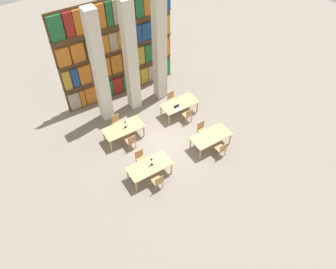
{
  "coord_description": "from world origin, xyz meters",
  "views": [
    {
      "loc": [
        -5.81,
        -9.31,
        12.01
      ],
      "look_at": [
        0.0,
        -0.14,
        0.65
      ],
      "focal_mm": 35.0,
      "sensor_mm": 36.0,
      "label": 1
    }
  ],
  "objects_px": {
    "chair_6": "(188,115)",
    "desk_lamp_1": "(125,123)",
    "reading_table_1": "(211,137)",
    "chair_0": "(158,181)",
    "chair_5": "(117,122)",
    "pillar_right": "(160,49)",
    "reading_table_3": "(179,104)",
    "desk_lamp_0": "(152,160)",
    "chair_7": "(172,99)",
    "reading_table_0": "(149,167)",
    "reading_table_2": "(123,129)",
    "chair_4": "(131,141)",
    "chair_3": "(202,129)",
    "laptop": "(177,108)",
    "pillar_left": "(99,69)",
    "chair_2": "(221,149)",
    "chair_1": "(141,158)",
    "pillar_center": "(131,59)"
  },
  "relations": [
    {
      "from": "chair_2",
      "to": "chair_4",
      "type": "xyz_separation_m",
      "value": [
        -3.34,
        2.71,
        0.0
      ]
    },
    {
      "from": "chair_0",
      "to": "chair_5",
      "type": "distance_m",
      "value": 4.22
    },
    {
      "from": "pillar_right",
      "to": "reading_table_3",
      "type": "bearing_deg",
      "value": -89.52
    },
    {
      "from": "reading_table_1",
      "to": "desk_lamp_1",
      "type": "bearing_deg",
      "value": 139.7
    },
    {
      "from": "laptop",
      "to": "chair_4",
      "type": "bearing_deg",
      "value": -169.93
    },
    {
      "from": "desk_lamp_0",
      "to": "chair_3",
      "type": "height_order",
      "value": "desk_lamp_0"
    },
    {
      "from": "chair_3",
      "to": "chair_4",
      "type": "distance_m",
      "value": 3.55
    },
    {
      "from": "pillar_center",
      "to": "laptop",
      "type": "distance_m",
      "value": 3.4
    },
    {
      "from": "reading_table_2",
      "to": "chair_4",
      "type": "xyz_separation_m",
      "value": [
        -0.0,
        -0.76,
        -0.16
      ]
    },
    {
      "from": "chair_4",
      "to": "desk_lamp_1",
      "type": "xyz_separation_m",
      "value": [
        0.13,
        0.74,
        0.53
      ]
    },
    {
      "from": "pillar_center",
      "to": "desk_lamp_1",
      "type": "xyz_separation_m",
      "value": [
        -1.52,
        -1.97,
        -1.99
      ]
    },
    {
      "from": "chair_1",
      "to": "chair_7",
      "type": "relative_size",
      "value": 1.0
    },
    {
      "from": "chair_3",
      "to": "chair_6",
      "type": "relative_size",
      "value": 1.0
    },
    {
      "from": "pillar_right",
      "to": "chair_2",
      "type": "bearing_deg",
      "value": -89.7
    },
    {
      "from": "pillar_center",
      "to": "chair_3",
      "type": "height_order",
      "value": "pillar_center"
    },
    {
      "from": "chair_2",
      "to": "chair_5",
      "type": "height_order",
      "value": "same"
    },
    {
      "from": "chair_4",
      "to": "laptop",
      "type": "relative_size",
      "value": 2.78
    },
    {
      "from": "pillar_left",
      "to": "pillar_right",
      "type": "distance_m",
      "value": 3.34
    },
    {
      "from": "chair_4",
      "to": "chair_5",
      "type": "height_order",
      "value": "same"
    },
    {
      "from": "desk_lamp_0",
      "to": "reading_table_1",
      "type": "distance_m",
      "value": 3.29
    },
    {
      "from": "chair_2",
      "to": "chair_3",
      "type": "height_order",
      "value": "same"
    },
    {
      "from": "reading_table_2",
      "to": "chair_4",
      "type": "bearing_deg",
      "value": -90.24
    },
    {
      "from": "chair_6",
      "to": "laptop",
      "type": "relative_size",
      "value": 2.78
    },
    {
      "from": "reading_table_1",
      "to": "reading_table_0",
      "type": "bearing_deg",
      "value": 179.81
    },
    {
      "from": "chair_2",
      "to": "chair_7",
      "type": "bearing_deg",
      "value": 89.95
    },
    {
      "from": "chair_0",
      "to": "chair_6",
      "type": "xyz_separation_m",
      "value": [
        3.47,
        2.75,
        0.0
      ]
    },
    {
      "from": "chair_5",
      "to": "chair_6",
      "type": "bearing_deg",
      "value": 156.27
    },
    {
      "from": "chair_2",
      "to": "chair_7",
      "type": "height_order",
      "value": "same"
    },
    {
      "from": "chair_2",
      "to": "chair_1",
      "type": "bearing_deg",
      "value": 156.1
    },
    {
      "from": "chair_0",
      "to": "desk_lamp_0",
      "type": "distance_m",
      "value": 0.93
    },
    {
      "from": "chair_6",
      "to": "desk_lamp_1",
      "type": "bearing_deg",
      "value": 167.92
    },
    {
      "from": "pillar_center",
      "to": "chair_1",
      "type": "relative_size",
      "value": 6.74
    },
    {
      "from": "pillar_right",
      "to": "reading_table_0",
      "type": "xyz_separation_m",
      "value": [
        -3.4,
        -4.64,
        -2.35
      ]
    },
    {
      "from": "chair_4",
      "to": "chair_6",
      "type": "xyz_separation_m",
      "value": [
        3.35,
        0.05,
        0.0
      ]
    },
    {
      "from": "desk_lamp_0",
      "to": "chair_7",
      "type": "distance_m",
      "value": 4.87
    },
    {
      "from": "pillar_center",
      "to": "reading_table_0",
      "type": "distance_m",
      "value": 5.49
    },
    {
      "from": "chair_0",
      "to": "chair_5",
      "type": "bearing_deg",
      "value": 88.3
    },
    {
      "from": "chair_0",
      "to": "chair_3",
      "type": "distance_m",
      "value": 3.78
    },
    {
      "from": "reading_table_3",
      "to": "chair_6",
      "type": "relative_size",
      "value": 2.2
    },
    {
      "from": "pillar_center",
      "to": "chair_4",
      "type": "distance_m",
      "value": 4.05
    },
    {
      "from": "chair_4",
      "to": "laptop",
      "type": "bearing_deg",
      "value": 10.07
    },
    {
      "from": "pillar_left",
      "to": "pillar_right",
      "type": "bearing_deg",
      "value": 0.0
    },
    {
      "from": "reading_table_0",
      "to": "chair_5",
      "type": "height_order",
      "value": "chair_5"
    },
    {
      "from": "pillar_right",
      "to": "reading_table_3",
      "type": "height_order",
      "value": "pillar_right"
    },
    {
      "from": "desk_lamp_1",
      "to": "reading_table_3",
      "type": "relative_size",
      "value": 0.22
    },
    {
      "from": "reading_table_0",
      "to": "reading_table_2",
      "type": "relative_size",
      "value": 1.0
    },
    {
      "from": "pillar_right",
      "to": "chair_4",
      "type": "relative_size",
      "value": 6.74
    },
    {
      "from": "pillar_center",
      "to": "laptop",
      "type": "relative_size",
      "value": 18.75
    },
    {
      "from": "pillar_right",
      "to": "pillar_center",
      "type": "bearing_deg",
      "value": 180.0
    },
    {
      "from": "chair_1",
      "to": "laptop",
      "type": "bearing_deg",
      "value": -151.41
    }
  ]
}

